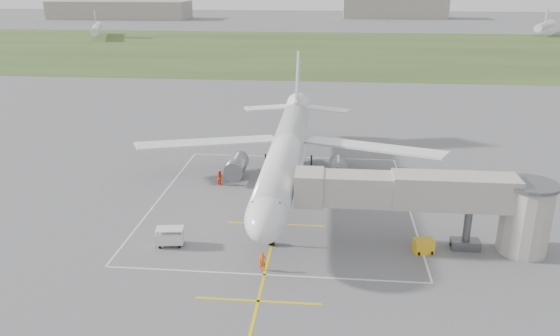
# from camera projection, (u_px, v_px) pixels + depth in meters

# --- Properties ---
(ground) EXTENTS (700.00, 700.00, 0.00)m
(ground) POSITION_uv_depth(u_px,v_px,m) (285.00, 188.00, 65.14)
(ground) COLOR #5D5D60
(ground) RESTS_ON ground
(grass_strip) EXTENTS (700.00, 120.00, 0.02)m
(grass_strip) POSITION_uv_depth(u_px,v_px,m) (319.00, 49.00, 187.10)
(grass_strip) COLOR #304920
(grass_strip) RESTS_ON ground
(apron_markings) EXTENTS (28.20, 60.00, 0.01)m
(apron_markings) POSITION_uv_depth(u_px,v_px,m) (281.00, 208.00, 59.68)
(apron_markings) COLOR yellow
(apron_markings) RESTS_ON ground
(airliner) EXTENTS (38.93, 46.75, 13.52)m
(airliner) POSITION_uv_depth(u_px,v_px,m) (286.00, 152.00, 64.38)
(airliner) COLOR silver
(airliner) RESTS_ON ground
(jet_bridge) EXTENTS (23.40, 5.00, 7.20)m
(jet_bridge) POSITION_uv_depth(u_px,v_px,m) (445.00, 201.00, 49.45)
(jet_bridge) COLOR #AAA49A
(jet_bridge) RESTS_ON ground
(gpu_unit) EXTENTS (1.96, 1.56, 1.32)m
(gpu_unit) POSITION_uv_depth(u_px,v_px,m) (424.00, 246.00, 49.89)
(gpu_unit) COLOR yellow
(gpu_unit) RESTS_ON ground
(baggage_cart) EXTENTS (2.70, 1.86, 1.75)m
(baggage_cart) POSITION_uv_depth(u_px,v_px,m) (170.00, 237.00, 51.16)
(baggage_cart) COLOR silver
(baggage_cart) RESTS_ON ground
(ramp_worker_nose) EXTENTS (0.68, 0.52, 1.69)m
(ramp_worker_nose) POSITION_uv_depth(u_px,v_px,m) (262.00, 262.00, 46.79)
(ramp_worker_nose) COLOR #FF5E08
(ramp_worker_nose) RESTS_ON ground
(ramp_worker_wing) EXTENTS (1.08, 1.05, 1.75)m
(ramp_worker_wing) POSITION_uv_depth(u_px,v_px,m) (220.00, 177.00, 66.17)
(ramp_worker_wing) COLOR #F93407
(ramp_worker_wing) RESTS_ON ground
(distant_hangars) EXTENTS (345.00, 49.00, 12.00)m
(distant_hangars) POSITION_uv_depth(u_px,v_px,m) (298.00, 10.00, 313.69)
(distant_hangars) COLOR gray
(distant_hangars) RESTS_ON ground
(distant_aircraft) EXTENTS (203.56, 62.91, 8.85)m
(distant_aircraft) POSITION_uv_depth(u_px,v_px,m) (327.00, 27.00, 228.86)
(distant_aircraft) COLOR silver
(distant_aircraft) RESTS_ON ground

